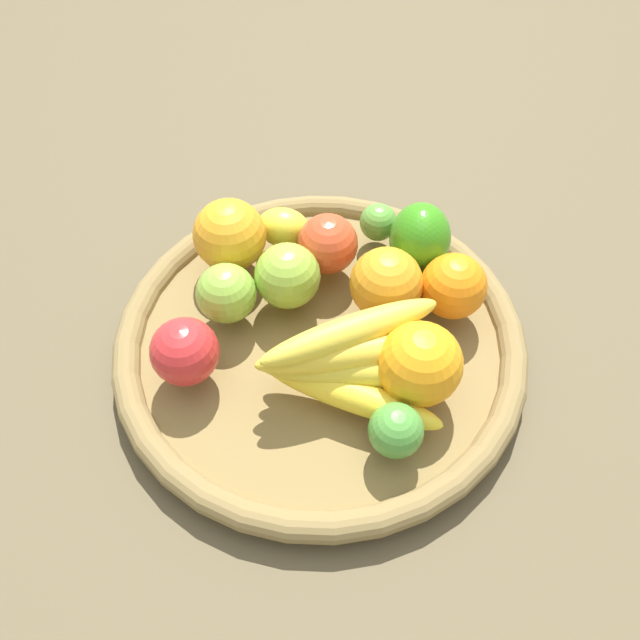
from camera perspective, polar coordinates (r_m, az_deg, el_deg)
ground_plane at (r=0.74m, az=-0.00°, el=-2.81°), size 2.40×2.40×0.00m
basket at (r=0.72m, az=-0.00°, el=-1.94°), size 0.44×0.44×0.04m
banana_bunch at (r=0.64m, az=2.84°, el=-3.66°), size 0.16×0.19×0.08m
orange_0 at (r=0.70m, az=5.82°, el=3.00°), size 0.11×0.11×0.08m
apple_0 at (r=0.66m, az=-11.59°, el=-2.68°), size 0.09×0.09×0.07m
orange_2 at (r=0.64m, az=8.58°, el=-3.77°), size 0.10×0.10×0.08m
lemon_0 at (r=0.78m, az=-3.20°, el=8.00°), size 0.07×0.08×0.05m
apple_3 at (r=0.74m, az=0.67°, el=6.58°), size 0.08×0.08×0.07m
lime_0 at (r=0.78m, az=5.05°, el=8.41°), size 0.06×0.06×0.04m
apple_2 at (r=0.70m, az=-8.09°, el=2.30°), size 0.08×0.08×0.06m
orange_1 at (r=0.75m, az=-7.80°, el=7.26°), size 0.11×0.11×0.08m
orange_3 at (r=0.71m, az=11.44°, el=2.88°), size 0.08×0.08×0.07m
lime_1 at (r=0.62m, az=6.57°, el=-9.42°), size 0.07×0.07×0.05m
apple_1 at (r=0.71m, az=-2.82°, el=3.82°), size 0.10×0.10×0.07m
bell_pepper at (r=0.74m, az=8.61°, el=6.95°), size 0.10×0.09×0.08m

